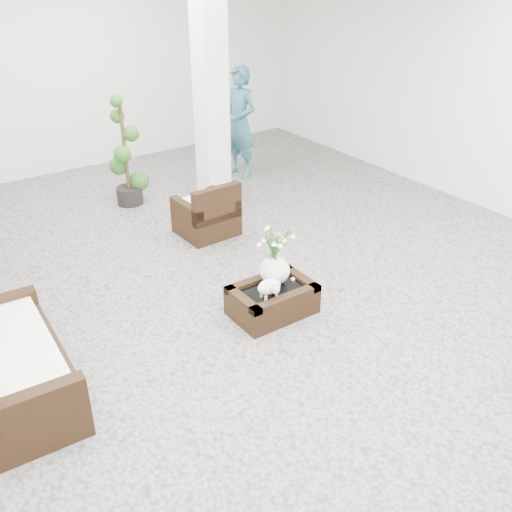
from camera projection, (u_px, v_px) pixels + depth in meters
ground at (251, 299)px, 6.72m from camera, size 11.00×11.00×0.00m
column at (211, 89)px, 8.50m from camera, size 0.40×0.40×3.50m
coffee_table at (272, 301)px, 6.40m from camera, size 0.90×0.60×0.31m
sheep_figurine at (269, 288)px, 6.14m from camera, size 0.28×0.23×0.21m
planter_narcissus at (275, 251)px, 6.26m from camera, size 0.44×0.44×0.80m
tealight at (293, 279)px, 6.48m from camera, size 0.04×0.04×0.03m
armchair at (206, 207)px, 8.07m from camera, size 0.77×0.74×0.79m
loveseat at (13, 355)px, 5.09m from camera, size 0.88×1.73×0.91m
topiary at (125, 152)px, 8.79m from camera, size 0.45×0.45×1.70m
shopper at (240, 123)px, 9.88m from camera, size 0.59×0.77×1.88m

